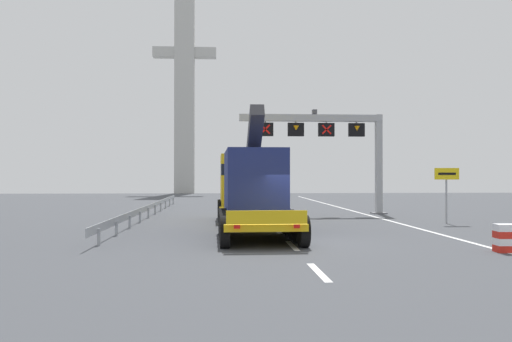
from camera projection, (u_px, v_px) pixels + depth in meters
The scene contains 9 objects.
ground at pixel (301, 242), 19.24m from camera, with size 112.00×112.00×0.00m, color #424449.
lane_markings at pixel (256, 209), 38.63m from camera, with size 0.20×53.52×0.01m.
edge_line_right at pixel (373, 216), 31.60m from camera, with size 0.20×63.00×0.01m, color silver.
overhead_lane_gantry at pixel (331, 135), 33.81m from camera, with size 9.54×0.90×6.75m.
heavy_haul_truck_yellow at pixel (249, 186), 25.17m from camera, with size 3.27×14.11×5.30m.
exit_sign_yellow at pixel (447, 182), 26.85m from camera, with size 1.28×0.15×2.86m.
crash_barrier_striped at pixel (511, 238), 16.76m from camera, with size 1.02×0.55×0.90m.
guardrail_left at pixel (151, 207), 31.85m from camera, with size 0.13×30.17×0.76m.
bridge_pylon_distant at pixel (185, 77), 74.80m from camera, with size 9.00×2.00×32.49m.
Camera 1 is at (-2.86, -19.12, 2.44)m, focal length 36.69 mm.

